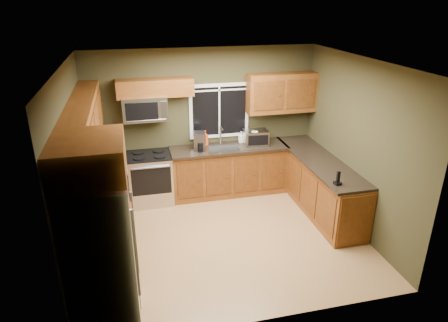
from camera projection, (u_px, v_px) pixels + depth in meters
name	position (u px, v px, depth m)	size (l,w,h in m)	color
floor	(226.00, 237.00, 6.30)	(4.20, 4.20, 0.00)	#A17546
ceiling	(226.00, 63.00, 5.26)	(4.20, 4.20, 0.00)	white
back_wall	(203.00, 122.00, 7.39)	(4.20, 4.20, 0.00)	#35331C
front_wall	(267.00, 221.00, 4.16)	(4.20, 4.20, 0.00)	#35331C
left_wall	(74.00, 171.00, 5.33)	(3.60, 3.60, 0.00)	#35331C
right_wall	(357.00, 146.00, 6.23)	(3.60, 3.60, 0.00)	#35331C
window	(219.00, 111.00, 7.37)	(1.12, 0.03, 1.02)	white
base_cabinets_left	(106.00, 210.00, 6.17)	(0.60, 2.65, 0.90)	brown
countertop_left	(104.00, 183.00, 5.99)	(0.65, 2.65, 0.04)	black
base_cabinets_back	(229.00, 171.00, 7.56)	(2.17, 0.60, 0.90)	brown
countertop_back	(229.00, 148.00, 7.36)	(2.17, 0.65, 0.04)	black
base_cabinets_peninsula	(318.00, 185.00, 7.00)	(0.60, 2.52, 0.90)	brown
countertop_peninsula	(319.00, 160.00, 6.82)	(0.65, 2.50, 0.04)	black
upper_cabinets_left	(84.00, 124.00, 5.60)	(0.33, 2.65, 0.72)	brown
upper_cabinets_back_left	(155.00, 88.00, 6.79)	(1.30, 0.33, 0.30)	brown
upper_cabinets_back_right	(282.00, 93.00, 7.36)	(1.30, 0.33, 0.72)	brown
upper_cabinet_over_fridge	(88.00, 157.00, 3.98)	(0.72, 0.90, 0.38)	brown
refrigerator	(101.00, 252.00, 4.41)	(0.74, 0.90, 1.80)	#B7B7BC
range	(151.00, 178.00, 7.21)	(0.76, 0.69, 0.94)	#B7B7BC
microwave	(145.00, 108.00, 6.85)	(0.76, 0.41, 0.42)	#B7B7BC
sink	(223.00, 147.00, 7.34)	(0.60, 0.42, 0.36)	slate
toaster_oven	(256.00, 137.00, 7.43)	(0.46, 0.37, 0.28)	#B7B7BC
coffee_maker	(200.00, 142.00, 7.15)	(0.24, 0.29, 0.33)	slate
kettle	(202.00, 139.00, 7.36)	(0.19, 0.19, 0.28)	#B7B7BC
paper_towel_roll	(255.00, 139.00, 7.35)	(0.13, 0.13, 0.31)	white
soap_bottle_a	(205.00, 138.00, 7.36)	(0.11, 0.11, 0.29)	red
soap_bottle_b	(241.00, 137.00, 7.55)	(0.09, 0.10, 0.21)	white
soap_bottle_c	(205.00, 140.00, 7.43)	(0.14, 0.14, 0.18)	white
cordless_phone	(338.00, 181.00, 5.87)	(0.10, 0.10, 0.21)	black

